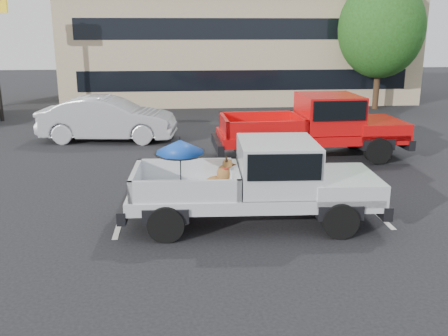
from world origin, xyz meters
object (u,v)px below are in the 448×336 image
at_px(silver_pickup, 266,178).
at_px(red_pickup, 322,124).
at_px(tree_right, 381,29).
at_px(silver_sedan, 108,119).
at_px(tree_back, 292,25).

bearing_deg(silver_pickup, red_pickup, 65.41).
distance_m(tree_right, silver_sedan, 15.38).
relative_size(tree_right, red_pickup, 1.04).
distance_m(tree_right, silver_pickup, 18.35).
xyz_separation_m(red_pickup, silver_sedan, (-7.53, 3.31, -0.31)).
bearing_deg(red_pickup, tree_back, 79.42).
bearing_deg(tree_right, silver_pickup, -118.88).
bearing_deg(silver_pickup, tree_right, 63.36).
xyz_separation_m(tree_right, red_pickup, (-5.84, -10.12, -3.05)).
relative_size(silver_pickup, silver_sedan, 1.11).
relative_size(tree_right, silver_sedan, 1.31).
bearing_deg(red_pickup, silver_sedan, 154.62).
distance_m(silver_pickup, red_pickup, 6.40).
bearing_deg(red_pickup, tree_right, 58.33).
distance_m(tree_right, red_pickup, 12.07).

